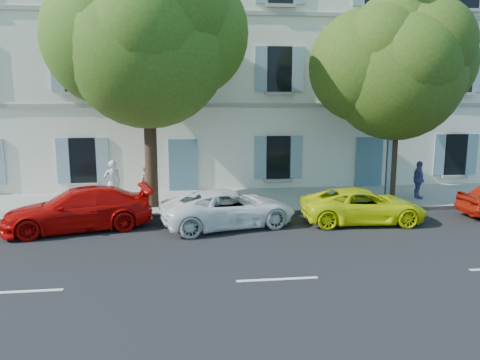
{
  "coord_description": "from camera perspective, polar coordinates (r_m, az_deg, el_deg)",
  "views": [
    {
      "loc": [
        -2.22,
        -14.53,
        4.34
      ],
      "look_at": [
        -0.17,
        2.0,
        1.4
      ],
      "focal_mm": 35.0,
      "sensor_mm": 36.0,
      "label": 1
    }
  ],
  "objects": [
    {
      "name": "ground",
      "position": [
        15.32,
        1.56,
        -6.45
      ],
      "size": [
        90.0,
        90.0,
        0.0
      ],
      "primitive_type": "plane",
      "color": "black"
    },
    {
      "name": "sidewalk",
      "position": [
        19.58,
        -0.38,
        -2.57
      ],
      "size": [
        36.0,
        4.5,
        0.15
      ],
      "primitive_type": "cube",
      "color": "#A09E96",
      "rests_on": "ground"
    },
    {
      "name": "kerb",
      "position": [
        17.48,
        0.44,
        -4.09
      ],
      "size": [
        36.0,
        0.16,
        0.16
      ],
      "primitive_type": "cube",
      "color": "#9E998E",
      "rests_on": "ground"
    },
    {
      "name": "building",
      "position": [
        24.88,
        -1.99,
        13.84
      ],
      "size": [
        28.0,
        7.0,
        12.0
      ],
      "primitive_type": "cube",
      "color": "white",
      "rests_on": "ground"
    },
    {
      "name": "car_red_coupe",
      "position": [
        16.42,
        -19.09,
        -3.37
      ],
      "size": [
        5.11,
        3.0,
        1.39
      ],
      "primitive_type": "imported",
      "rotation": [
        0.0,
        0.0,
        4.94
      ],
      "color": "#BB0705",
      "rests_on": "ground"
    },
    {
      "name": "car_white_coupe",
      "position": [
        15.91,
        -1.39,
        -3.45
      ],
      "size": [
        4.96,
        3.15,
        1.27
      ],
      "primitive_type": "imported",
      "rotation": [
        0.0,
        0.0,
        1.81
      ],
      "color": "white",
      "rests_on": "ground"
    },
    {
      "name": "car_yellow_supercar",
      "position": [
        16.98,
        14.8,
        -3.06
      ],
      "size": [
        4.41,
        2.22,
        1.2
      ],
      "primitive_type": "imported",
      "rotation": [
        0.0,
        0.0,
        1.51
      ],
      "color": "#DAE509",
      "rests_on": "ground"
    },
    {
      "name": "tree_left",
      "position": [
        18.24,
        -11.23,
        15.63
      ],
      "size": [
        6.05,
        6.05,
        9.38
      ],
      "color": "#3A2819",
      "rests_on": "sidewalk"
    },
    {
      "name": "tree_right",
      "position": [
        19.46,
        18.53,
        12.16
      ],
      "size": [
        5.15,
        5.15,
        7.93
      ],
      "color": "#3A2819",
      "rests_on": "sidewalk"
    },
    {
      "name": "street_lamp",
      "position": [
        19.06,
        18.42,
        10.54
      ],
      "size": [
        0.34,
        1.71,
        8.0
      ],
      "color": "#7293BF",
      "rests_on": "sidewalk"
    },
    {
      "name": "pedestrian_a",
      "position": [
        18.94,
        -15.26,
        -0.36
      ],
      "size": [
        0.76,
        0.63,
        1.79
      ],
      "primitive_type": "imported",
      "rotation": [
        0.0,
        0.0,
        3.49
      ],
      "color": "silver",
      "rests_on": "sidewalk"
    },
    {
      "name": "pedestrian_b",
      "position": [
        18.7,
        -11.3,
        -0.56
      ],
      "size": [
        0.88,
        0.74,
        1.65
      ],
      "primitive_type": "imported",
      "rotation": [
        0.0,
        0.0,
        2.99
      ],
      "color": "tan",
      "rests_on": "sidewalk"
    },
    {
      "name": "pedestrian_c",
      "position": [
        20.93,
        20.94,
        0.01
      ],
      "size": [
        0.47,
        0.96,
        1.59
      ],
      "primitive_type": "imported",
      "rotation": [
        0.0,
        0.0,
        1.48
      ],
      "color": "#535499",
      "rests_on": "sidewalk"
    }
  ]
}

